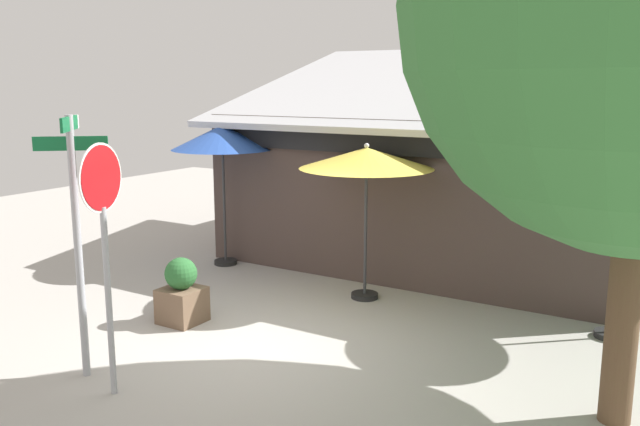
{
  "coord_description": "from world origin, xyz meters",
  "views": [
    {
      "loc": [
        5.0,
        -6.82,
        3.43
      ],
      "look_at": [
        0.08,
        1.2,
        1.6
      ],
      "focal_mm": 37.4,
      "sensor_mm": 36.0,
      "label": 1
    }
  ],
  "objects_px": {
    "patio_umbrella_mustard_center": "(366,160)",
    "patio_umbrella_forest_green_right": "(626,161)",
    "sidewalk_planter": "(182,293)",
    "patio_umbrella_royal_blue_left": "(222,139)",
    "street_sign_post": "(76,222)",
    "stop_sign": "(104,223)"
  },
  "relations": [
    {
      "from": "stop_sign",
      "to": "patio_umbrella_mustard_center",
      "type": "height_order",
      "value": "stop_sign"
    },
    {
      "from": "patio_umbrella_mustard_center",
      "to": "patio_umbrella_forest_green_right",
      "type": "xyz_separation_m",
      "value": [
        3.69,
        0.25,
        0.18
      ]
    },
    {
      "from": "street_sign_post",
      "to": "patio_umbrella_mustard_center",
      "type": "xyz_separation_m",
      "value": [
        1.48,
        4.33,
        0.39
      ]
    },
    {
      "from": "patio_umbrella_royal_blue_left",
      "to": "street_sign_post",
      "type": "bearing_deg",
      "value": -69.48
    },
    {
      "from": "patio_umbrella_royal_blue_left",
      "to": "patio_umbrella_mustard_center",
      "type": "distance_m",
      "value": 3.29
    },
    {
      "from": "patio_umbrella_royal_blue_left",
      "to": "patio_umbrella_forest_green_right",
      "type": "distance_m",
      "value": 6.95
    },
    {
      "from": "patio_umbrella_royal_blue_left",
      "to": "sidewalk_planter",
      "type": "xyz_separation_m",
      "value": [
        1.51,
        -2.81,
        -1.98
      ]
    },
    {
      "from": "street_sign_post",
      "to": "patio_umbrella_forest_green_right",
      "type": "distance_m",
      "value": 6.92
    },
    {
      "from": "patio_umbrella_forest_green_right",
      "to": "sidewalk_planter",
      "type": "bearing_deg",
      "value": -154.2
    },
    {
      "from": "stop_sign",
      "to": "patio_umbrella_royal_blue_left",
      "type": "distance_m",
      "value": 5.51
    },
    {
      "from": "patio_umbrella_mustard_center",
      "to": "patio_umbrella_royal_blue_left",
      "type": "bearing_deg",
      "value": 172.48
    },
    {
      "from": "stop_sign",
      "to": "patio_umbrella_mustard_center",
      "type": "distance_m",
      "value": 4.57
    },
    {
      "from": "stop_sign",
      "to": "patio_umbrella_forest_green_right",
      "type": "bearing_deg",
      "value": 46.4
    },
    {
      "from": "stop_sign",
      "to": "patio_umbrella_mustard_center",
      "type": "relative_size",
      "value": 1.12
    },
    {
      "from": "patio_umbrella_mustard_center",
      "to": "sidewalk_planter",
      "type": "xyz_separation_m",
      "value": [
        -1.75,
        -2.38,
        -1.82
      ]
    },
    {
      "from": "stop_sign",
      "to": "patio_umbrella_royal_blue_left",
      "type": "xyz_separation_m",
      "value": [
        -2.44,
        4.92,
        0.46
      ]
    },
    {
      "from": "patio_umbrella_forest_green_right",
      "to": "sidewalk_planter",
      "type": "distance_m",
      "value": 6.36
    },
    {
      "from": "sidewalk_planter",
      "to": "patio_umbrella_mustard_center",
      "type": "bearing_deg",
      "value": 53.74
    },
    {
      "from": "street_sign_post",
      "to": "patio_umbrella_mustard_center",
      "type": "bearing_deg",
      "value": 71.15
    },
    {
      "from": "patio_umbrella_royal_blue_left",
      "to": "patio_umbrella_mustard_center",
      "type": "relative_size",
      "value": 1.09
    },
    {
      "from": "street_sign_post",
      "to": "patio_umbrella_forest_green_right",
      "type": "bearing_deg",
      "value": 41.51
    },
    {
      "from": "patio_umbrella_mustard_center",
      "to": "patio_umbrella_forest_green_right",
      "type": "relative_size",
      "value": 0.93
    }
  ]
}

